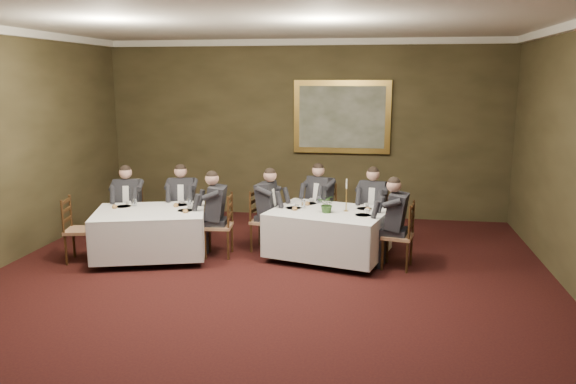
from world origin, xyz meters
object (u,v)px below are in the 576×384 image
(chair_sec_backleft, at_px, (130,227))
(centerpiece, at_px, (327,203))
(chair_main_backright, at_px, (373,230))
(diner_main_endleft, at_px, (266,219))
(table_second, at_px, (151,230))
(diner_sec_backright, at_px, (183,213))
(chair_sec_backright, at_px, (184,226))
(diner_main_backright, at_px, (373,217))
(diner_main_endright, at_px, (398,234))
(chair_sec_endright, at_px, (219,238))
(candlestick, at_px, (346,199))
(diner_sec_endright, at_px, (218,224))
(painting, at_px, (342,117))
(chair_sec_endleft, at_px, (81,243))
(chair_main_endleft, at_px, (265,233))
(chair_main_backleft, at_px, (321,224))
(chair_main_endright, at_px, (398,249))
(table_main, at_px, (328,230))
(diner_main_backleft, at_px, (320,212))
(diner_sec_backleft, at_px, (129,214))

(chair_sec_backleft, xyz_separation_m, centerpiece, (3.38, -0.39, 0.63))
(chair_main_backright, height_order, diner_main_endleft, diner_main_endleft)
(table_second, bearing_deg, diner_sec_backright, 78.46)
(chair_main_backright, xyz_separation_m, chair_sec_backleft, (-4.06, -0.48, 0.00))
(table_second, distance_m, chair_sec_backright, 0.98)
(diner_sec_backright, xyz_separation_m, centerpiece, (2.52, -0.63, 0.40))
(table_second, height_order, chair_main_backright, chair_main_backright)
(diner_main_backright, xyz_separation_m, chair_sec_backright, (-3.20, -0.22, -0.23))
(diner_main_endright, xyz_separation_m, chair_sec_endright, (-2.75, 0.13, -0.23))
(chair_sec_backright, bearing_deg, chair_sec_backleft, 6.35)
(diner_sec_backright, distance_m, candlestick, 2.87)
(diner_main_backright, height_order, chair_sec_backleft, diner_main_backright)
(diner_sec_backright, height_order, centerpiece, diner_sec_backright)
(chair_main_backright, height_order, diner_sec_endright, diner_sec_endright)
(diner_main_endleft, relative_size, chair_sec_backleft, 1.35)
(diner_main_endleft, bearing_deg, table_second, -57.87)
(chair_sec_backleft, relative_size, painting, 0.53)
(chair_sec_endleft, bearing_deg, chair_main_endleft, 98.02)
(diner_main_endleft, relative_size, diner_sec_endright, 1.00)
(chair_main_backleft, height_order, centerpiece, centerpiece)
(chair_main_endleft, bearing_deg, chair_sec_endright, -48.03)
(chair_main_endright, relative_size, centerpiece, 3.41)
(table_main, distance_m, diner_sec_endright, 1.72)
(chair_main_backleft, bearing_deg, chair_main_backright, -167.69)
(diner_sec_backright, xyz_separation_m, chair_sec_endright, (0.82, -0.64, -0.23))
(table_main, height_order, diner_main_backleft, diner_main_backleft)
(table_second, bearing_deg, candlestick, 8.57)
(chair_main_endright, distance_m, diner_sec_backright, 3.67)
(table_second, height_order, chair_sec_backleft, chair_sec_backleft)
(chair_main_backleft, distance_m, chair_sec_backright, 2.35)
(table_main, xyz_separation_m, painting, (0.00, 2.69, 1.56))
(diner_main_endright, height_order, diner_sec_backleft, same)
(diner_main_endleft, height_order, candlestick, diner_main_endleft)
(chair_main_backleft, height_order, candlestick, candlestick)
(chair_main_backright, distance_m, chair_sec_endleft, 4.64)
(chair_main_endright, bearing_deg, candlestick, 81.10)
(diner_main_backleft, xyz_separation_m, chair_sec_backleft, (-3.16, -0.71, -0.23))
(table_second, bearing_deg, chair_sec_endleft, -163.69)
(diner_sec_backleft, relative_size, chair_sec_endleft, 1.35)
(table_main, relative_size, chair_sec_backright, 2.00)
(chair_main_backright, bearing_deg, diner_sec_backleft, 19.01)
(diner_main_backleft, relative_size, chair_main_endright, 1.35)
(painting, bearing_deg, chair_sec_backright, -139.21)
(table_second, bearing_deg, chair_sec_backright, 78.71)
(diner_main_backright, relative_size, diner_sec_backright, 1.00)
(diner_main_backleft, xyz_separation_m, candlestick, (0.49, -0.95, 0.44))
(diner_main_endleft, xyz_separation_m, diner_main_endright, (2.09, -0.55, 0.00))
(diner_main_endleft, distance_m, diner_main_endright, 2.16)
(diner_main_endright, distance_m, diner_sec_endright, 2.76)
(diner_main_backright, xyz_separation_m, centerpiece, (-0.68, -0.86, 0.40))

